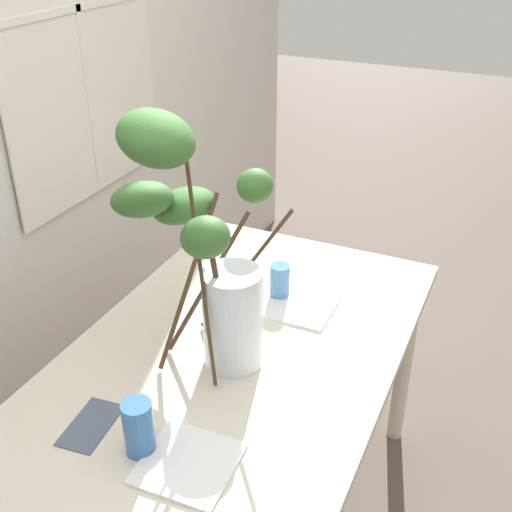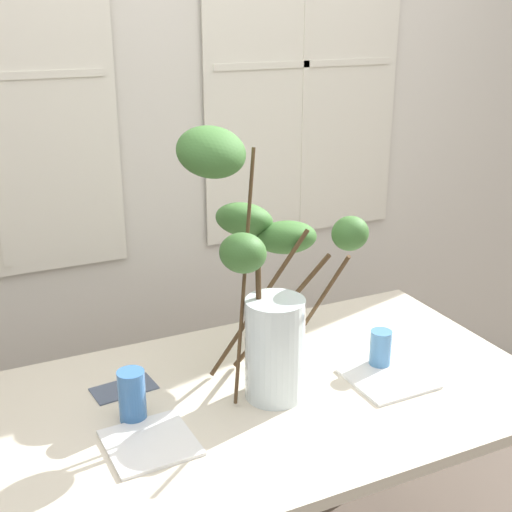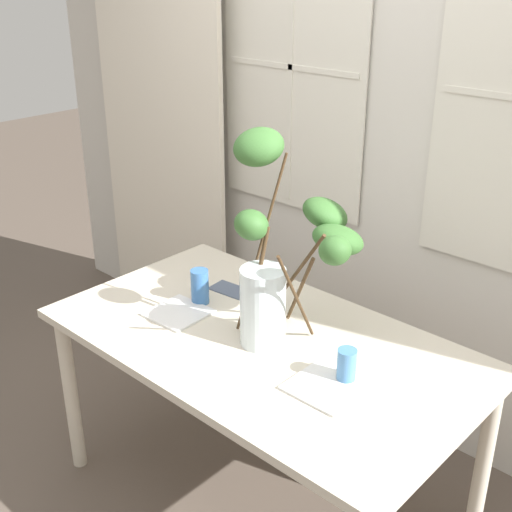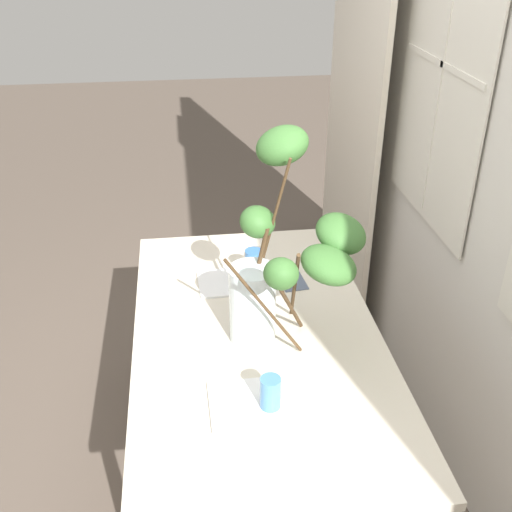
% 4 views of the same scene
% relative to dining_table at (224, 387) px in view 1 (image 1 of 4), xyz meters
% --- Properties ---
extents(dining_table, '(1.56, 0.88, 0.76)m').
position_rel_dining_table_xyz_m(dining_table, '(0.00, 0.00, 0.00)').
color(dining_table, beige).
rests_on(dining_table, ground).
extents(vase_with_branches, '(0.57, 0.50, 0.76)m').
position_rel_dining_table_xyz_m(vase_with_branches, '(0.03, 0.07, 0.41)').
color(vase_with_branches, silver).
rests_on(vase_with_branches, dining_table).
extents(drinking_glass_blue_left, '(0.07, 0.07, 0.14)m').
position_rel_dining_table_xyz_m(drinking_glass_blue_left, '(-0.36, 0.03, 0.15)').
color(drinking_glass_blue_left, '#386BAD').
rests_on(drinking_glass_blue_left, dining_table).
extents(drinking_glass_blue_right, '(0.06, 0.06, 0.11)m').
position_rel_dining_table_xyz_m(drinking_glass_blue_right, '(0.37, -0.01, 0.14)').
color(drinking_glass_blue_right, '#4C84BC').
rests_on(drinking_glass_blue_right, dining_table).
extents(plate_square_left, '(0.22, 0.22, 0.01)m').
position_rel_dining_table_xyz_m(plate_square_left, '(-0.35, -0.09, 0.09)').
color(plate_square_left, white).
rests_on(plate_square_left, dining_table).
extents(plate_square_right, '(0.22, 0.22, 0.01)m').
position_rel_dining_table_xyz_m(plate_square_right, '(0.35, -0.09, 0.09)').
color(plate_square_right, white).
rests_on(plate_square_right, dining_table).
extents(napkin_folded, '(0.18, 0.11, 0.00)m').
position_rel_dining_table_xyz_m(napkin_folded, '(-0.34, 0.19, 0.09)').
color(napkin_folded, '#4C566B').
rests_on(napkin_folded, dining_table).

